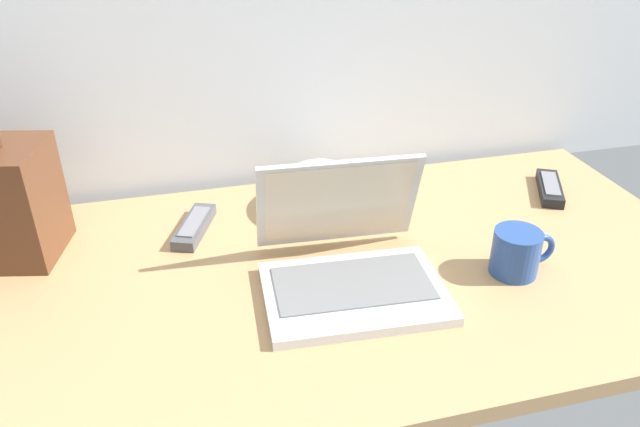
{
  "coord_description": "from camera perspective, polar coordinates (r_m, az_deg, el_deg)",
  "views": [
    {
      "loc": [
        -0.2,
        -0.9,
        0.68
      ],
      "look_at": [
        0.04,
        0.0,
        0.15
      ],
      "focal_mm": 34.35,
      "sensor_mm": 36.0,
      "label": 1
    }
  ],
  "objects": [
    {
      "name": "desk",
      "position": [
        1.14,
        -1.81,
        -6.16
      ],
      "size": [
        1.6,
        0.76,
        0.03
      ],
      "color": "tan",
      "rests_on": "ground"
    },
    {
      "name": "laptop",
      "position": [
        1.08,
        2.68,
        -4.36
      ],
      "size": [
        0.32,
        0.31,
        0.21
      ],
      "color": "silver",
      "rests_on": "desk"
    },
    {
      "name": "coffee_mug",
      "position": [
        1.16,
        17.9,
        -3.41
      ],
      "size": [
        0.12,
        0.09,
        0.09
      ],
      "color": "#26478C",
      "rests_on": "desk"
    },
    {
      "name": "remote_control_near",
      "position": [
        1.27,
        -11.63,
        -1.17
      ],
      "size": [
        0.1,
        0.17,
        0.02
      ],
      "color": "#4C4C51",
      "rests_on": "desk"
    },
    {
      "name": "remote_control_far",
      "position": [
        1.49,
        20.62,
        2.25
      ],
      "size": [
        0.11,
        0.16,
        0.02
      ],
      "color": "black",
      "rests_on": "desk"
    },
    {
      "name": "cushion",
      "position": [
        1.31,
        0.07,
        2.34
      ],
      "size": [
        0.22,
        0.25,
        0.1
      ],
      "primitive_type": "ellipsoid",
      "rotation": [
        0.0,
        0.0,
        1.39
      ],
      "color": "#B2B7C1",
      "rests_on": "desk"
    }
  ]
}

